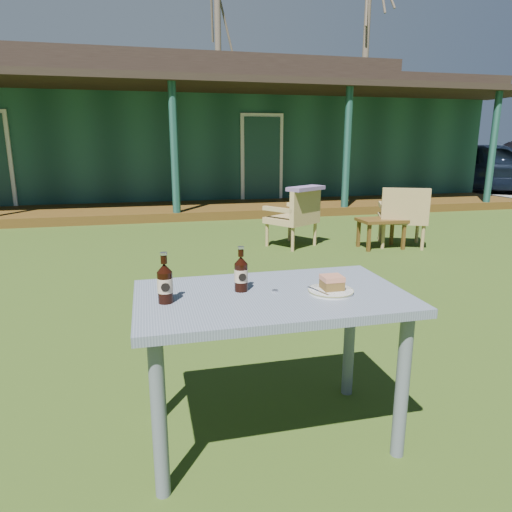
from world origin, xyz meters
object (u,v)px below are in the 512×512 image
object	(u,v)px
plate	(331,291)
side_table	(381,223)
armchair_left	(296,215)
car_near	(492,167)
cola_bottle_near	(241,273)
cafe_table	(271,315)
armchair_right	(403,214)
cola_bottle_far	(165,283)
cake_slice	(332,282)

from	to	relation	value
plate	side_table	xyz separation A→B (m)	(2.24, 3.61, -0.39)
plate	armchair_left	distance (m)	4.14
car_near	cola_bottle_near	world-z (taller)	car_near
cafe_table	side_table	xyz separation A→B (m)	(2.50, 3.56, -0.28)
armchair_right	side_table	bearing A→B (deg)	-177.85
armchair_right	car_near	bearing A→B (deg)	42.60
armchair_left	armchair_right	bearing A→B (deg)	-13.89
car_near	armchair_right	world-z (taller)	car_near
plate	cola_bottle_near	size ratio (longest dim) A/B	0.99
plate	armchair_right	world-z (taller)	armchair_right
armchair_right	cola_bottle_far	bearing A→B (deg)	-132.46
cake_slice	cafe_table	bearing A→B (deg)	171.04
plate	armchair_left	world-z (taller)	armchair_left
armchair_right	side_table	world-z (taller)	armchair_right
armchair_left	armchair_right	size ratio (longest dim) A/B	0.96
car_near	cola_bottle_far	distance (m)	13.22
cafe_table	cola_bottle_far	bearing A→B (deg)	-178.66
side_table	cake_slice	bearing A→B (deg)	-121.76
car_near	cola_bottle_far	bearing A→B (deg)	167.56
cola_bottle_near	side_table	xyz separation A→B (m)	(2.62, 3.49, -0.46)
cafe_table	plate	distance (m)	0.29
side_table	armchair_right	bearing A→B (deg)	2.15
cafe_table	cola_bottle_near	size ratio (longest dim) A/B	5.83
car_near	cafe_table	bearing A→B (deg)	168.97
plate	armchair_left	xyz separation A→B (m)	(1.16, 3.97, -0.29)
cola_bottle_near	armchair_left	size ratio (longest dim) A/B	0.27
cafe_table	plate	bearing A→B (deg)	-11.21
cake_slice	side_table	xyz separation A→B (m)	(2.23, 3.60, -0.42)
car_near	cake_slice	distance (m)	12.73
armchair_right	cafe_table	bearing A→B (deg)	-128.23
car_near	plate	bearing A→B (deg)	169.97
cafe_table	armchair_right	bearing A→B (deg)	51.77
armchair_right	armchair_left	bearing A→B (deg)	166.11
cafe_table	cola_bottle_far	xyz separation A→B (m)	(-0.46, -0.01, 0.19)
car_near	cafe_table	size ratio (longest dim) A/B	3.52
cafe_table	cola_bottle_near	distance (m)	0.23
car_near	cola_bottle_near	size ratio (longest dim) A/B	20.52
cola_bottle_far	armchair_left	world-z (taller)	cola_bottle_far
car_near	armchair_left	size ratio (longest dim) A/B	5.44
plate	cola_bottle_near	bearing A→B (deg)	162.66
side_table	car_near	bearing A→B (deg)	41.24
car_near	armchair_right	xyz separation A→B (m)	(-6.17, -5.67, -0.26)
armchair_right	side_table	size ratio (longest dim) A/B	1.35
cola_bottle_far	side_table	distance (m)	4.66
cafe_table	plate	size ratio (longest dim) A/B	5.88
cake_slice	cola_bottle_near	xyz separation A→B (m)	(-0.39, 0.11, 0.04)
cola_bottle_far	armchair_left	distance (m)	4.37
cafe_table	armchair_right	distance (m)	4.55
cafe_table	cola_bottle_near	world-z (taller)	cola_bottle_near
plate	cola_bottle_near	xyz separation A→B (m)	(-0.38, 0.12, 0.07)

